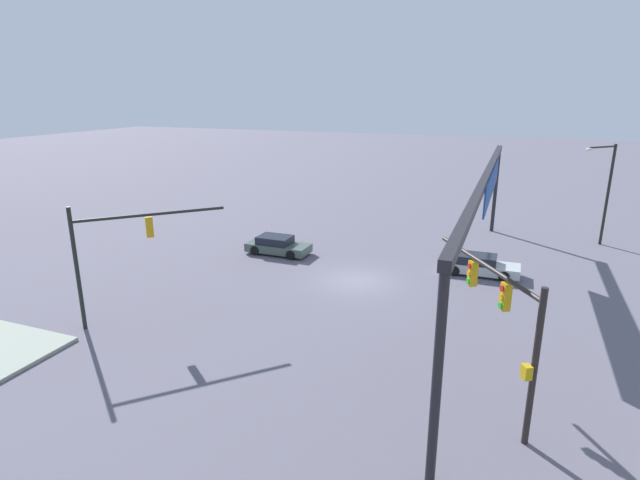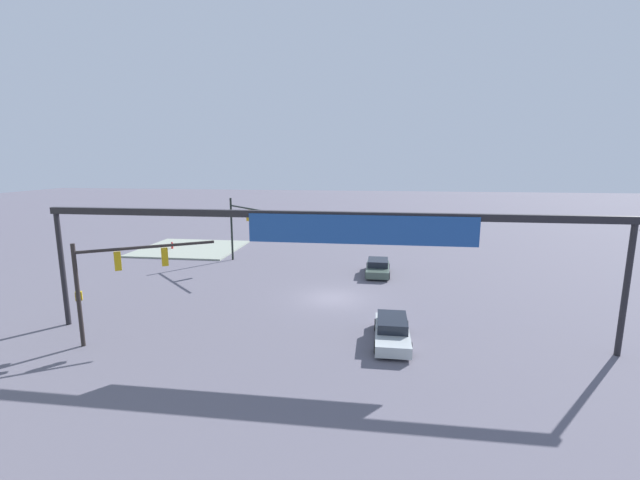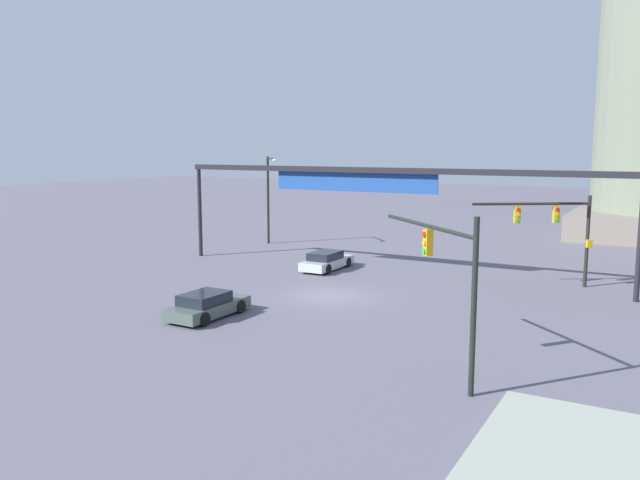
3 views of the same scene
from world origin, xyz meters
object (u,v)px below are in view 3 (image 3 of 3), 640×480
object	(u,v)px
traffic_signal_opposite_side	(448,266)
traffic_signal_near_corner	(557,224)
sedan_car_waiting_far	(207,305)
streetlamp_curved_arm	(269,192)
sedan_car_approaching	(327,261)

from	to	relation	value
traffic_signal_opposite_side	traffic_signal_near_corner	bearing A→B (deg)	-49.12
traffic_signal_near_corner	sedan_car_waiting_far	size ratio (longest dim) A/B	1.40
streetlamp_curved_arm	sedan_car_approaching	size ratio (longest dim) A/B	1.58
streetlamp_curved_arm	sedan_car_waiting_far	world-z (taller)	streetlamp_curved_arm
sedan_car_approaching	sedan_car_waiting_far	bearing A→B (deg)	-176.72
streetlamp_curved_arm	sedan_car_waiting_far	distance (m)	23.23
streetlamp_curved_arm	traffic_signal_near_corner	bearing A→B (deg)	30.30
streetlamp_curved_arm	sedan_car_approaching	world-z (taller)	streetlamp_curved_arm
streetlamp_curved_arm	sedan_car_approaching	bearing A→B (deg)	5.96
traffic_signal_near_corner	sedan_car_waiting_far	distance (m)	20.03
traffic_signal_near_corner	sedan_car_waiting_far	bearing A→B (deg)	15.64
traffic_signal_near_corner	sedan_car_approaching	size ratio (longest dim) A/B	1.32
sedan_car_approaching	sedan_car_waiting_far	world-z (taller)	same
sedan_car_approaching	sedan_car_waiting_far	size ratio (longest dim) A/B	1.06
traffic_signal_near_corner	streetlamp_curved_arm	size ratio (longest dim) A/B	0.84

